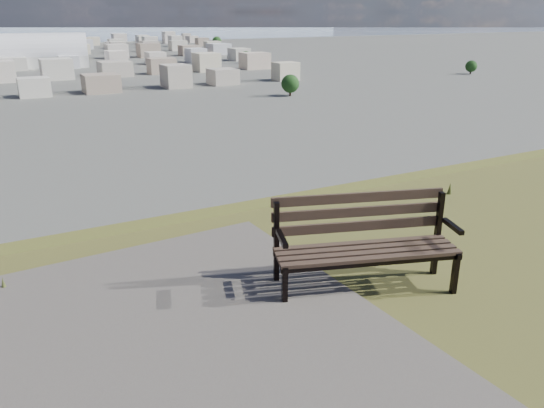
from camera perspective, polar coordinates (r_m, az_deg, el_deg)
park_bench at (r=5.41m, az=9.82°, el=-3.65°), size 1.90×1.11×0.95m
gravel_patch at (r=4.57m, az=-6.54°, el=-15.42°), size 3.41×4.70×0.09m
arena at (r=315.69m, az=-24.19°, el=14.23°), size 56.86×31.19×22.75m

